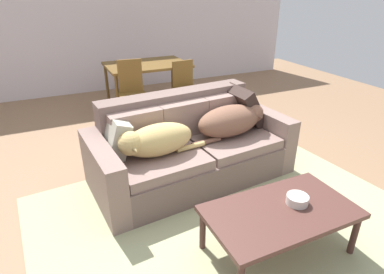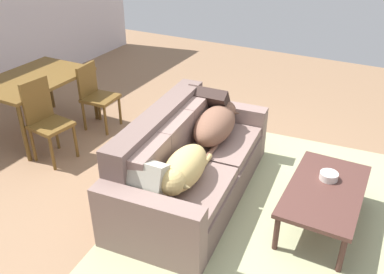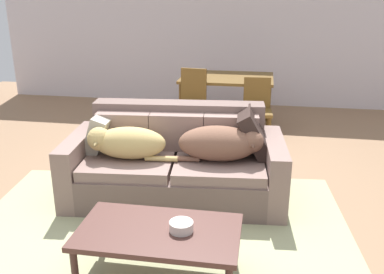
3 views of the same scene
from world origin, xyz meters
name	(u,v)px [view 1 (image 1 of 3)]	position (x,y,z in m)	size (l,w,h in m)	color
ground_plane	(203,184)	(0.00, 0.00, 0.00)	(10.00, 10.00, 0.00)	#8E6B4D
back_partition	(111,20)	(0.00, 4.00, 1.35)	(8.00, 0.12, 2.70)	silver
area_rug	(229,220)	(-0.04, -0.63, 0.01)	(3.32, 2.62, 0.01)	tan
couch	(189,148)	(-0.05, 0.24, 0.34)	(2.19, 1.17, 0.89)	#6E5851
dog_on_left_cushion	(155,140)	(-0.50, 0.03, 0.61)	(0.88, 0.41, 0.31)	tan
dog_on_right_cushion	(232,120)	(0.41, 0.14, 0.62)	(0.93, 0.44, 0.33)	brown
throw_pillow_by_left_arm	(116,138)	(-0.83, 0.23, 0.62)	(0.16, 0.37, 0.37)	#B1AC98
throw_pillow_by_right_arm	(244,106)	(0.72, 0.36, 0.66)	(0.14, 0.47, 0.47)	#31231F
coffee_table	(280,214)	(0.10, -1.11, 0.37)	(1.14, 0.64, 0.41)	#52302A
bowl_on_coffee_table	(297,200)	(0.26, -1.09, 0.44)	(0.17, 0.17, 0.07)	silver
dining_table	(147,68)	(0.24, 2.60, 0.69)	(1.34, 0.93, 0.76)	brown
dining_chair_near_left	(132,90)	(-0.19, 2.00, 0.53)	(0.44, 0.44, 0.96)	brown
dining_chair_near_right	(186,85)	(0.70, 2.02, 0.48)	(0.43, 0.43, 0.86)	brown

